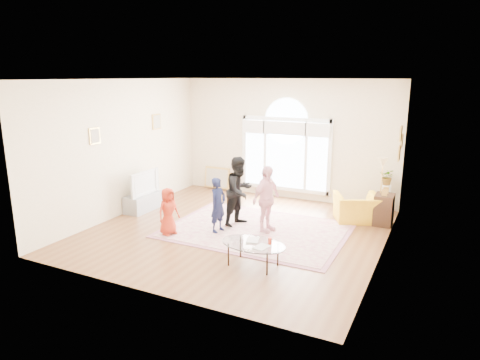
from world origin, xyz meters
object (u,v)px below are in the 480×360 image
at_px(area_rug, 256,230).
at_px(tv_console, 143,202).
at_px(television, 142,182).
at_px(coffee_table, 253,244).
at_px(armchair, 357,208).

xyz_separation_m(area_rug, tv_console, (-3.12, 0.06, 0.20)).
distance_m(area_rug, television, 3.19).
xyz_separation_m(area_rug, coffee_table, (0.67, -1.64, 0.39)).
xyz_separation_m(area_rug, armchair, (1.82, 1.56, 0.31)).
distance_m(tv_console, armchair, 5.17).
height_order(tv_console, coffee_table, coffee_table).
height_order(tv_console, armchair, armchair).
distance_m(television, armchair, 5.18).
bearing_deg(coffee_table, armchair, 73.55).
relative_size(tv_console, armchair, 1.03).
xyz_separation_m(television, coffee_table, (3.78, -1.71, -0.31)).
distance_m(area_rug, coffee_table, 1.82).
relative_size(area_rug, television, 3.51).
height_order(area_rug, tv_console, tv_console).
height_order(tv_console, television, television).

